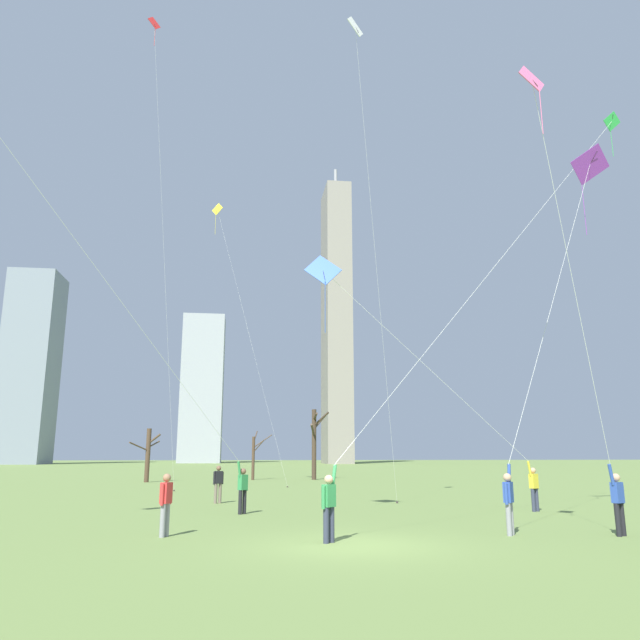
% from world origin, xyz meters
% --- Properties ---
extents(ground_plane, '(400.00, 400.00, 0.00)m').
position_xyz_m(ground_plane, '(0.00, 0.00, 0.00)').
color(ground_plane, olive).
extents(kite_flyer_far_back_pink, '(3.64, 3.12, 11.96)m').
position_xyz_m(kite_flyer_far_back_pink, '(7.05, 0.40, 2.15)').
color(kite_flyer_far_back_pink, black).
rests_on(kite_flyer_far_back_pink, ground).
extents(kite_flyer_midfield_left_green, '(13.72, 6.26, 16.39)m').
position_xyz_m(kite_flyer_midfield_left_green, '(0.99, 1.18, 2.64)').
color(kite_flyer_midfield_left_green, '#33384C').
rests_on(kite_flyer_midfield_left_green, ground).
extents(kite_flyer_foreground_left_purple, '(6.75, 4.12, 13.69)m').
position_xyz_m(kite_flyer_foreground_left_purple, '(6.09, 2.20, 4.17)').
color(kite_flyer_foreground_left_purple, gray).
rests_on(kite_flyer_foreground_left_purple, ground).
extents(kite_flyer_midfield_right_teal, '(10.78, 9.77, 15.26)m').
position_xyz_m(kite_flyer_midfield_right_teal, '(-4.11, 6.67, 3.03)').
color(kite_flyer_midfield_right_teal, black).
rests_on(kite_flyer_midfield_right_teal, ground).
extents(kite_flyer_midfield_center_blue, '(9.24, 1.83, 9.45)m').
position_xyz_m(kite_flyer_midfield_center_blue, '(6.64, 7.35, 2.65)').
color(kite_flyer_midfield_center_blue, '#33384C').
rests_on(kite_flyer_midfield_center_blue, ground).
extents(bystander_strolling_midfield, '(0.45, 0.35, 1.62)m').
position_xyz_m(bystander_strolling_midfield, '(-3.63, 13.12, 0.90)').
color(bystander_strolling_midfield, '#726656').
rests_on(bystander_strolling_midfield, ground).
extents(bystander_far_off_by_trees, '(0.31, 0.48, 1.62)m').
position_xyz_m(bystander_far_off_by_trees, '(-4.65, 2.14, 0.90)').
color(bystander_far_off_by_trees, gray).
rests_on(bystander_far_off_by_trees, ground).
extents(distant_kite_drifting_right_yellow, '(5.81, 3.09, 20.75)m').
position_xyz_m(distant_kite_drifting_right_yellow, '(-4.52, 28.17, 18.69)').
color(distant_kite_drifting_right_yellow, yellow).
rests_on(distant_kite_drifting_right_yellow, ground).
extents(distant_kite_low_near_trees_red, '(2.70, 3.96, 28.84)m').
position_xyz_m(distant_kite_low_near_trees_red, '(-8.48, 19.27, 24.85)').
color(distant_kite_low_near_trees_red, red).
rests_on(distant_kite_low_near_trees_red, ground).
extents(distant_kite_drifting_left_white, '(2.93, 4.81, 21.08)m').
position_xyz_m(distant_kite_drifting_left_white, '(2.00, 8.16, 18.84)').
color(distant_kite_drifting_left_white, white).
rests_on(distant_kite_drifting_left_white, ground).
extents(bare_tree_rightmost, '(1.84, 2.71, 5.90)m').
position_xyz_m(bare_tree_rightmost, '(3.62, 37.34, 3.28)').
color(bare_tree_rightmost, '#423326').
rests_on(bare_tree_rightmost, ground).
extents(bare_tree_right_of_center, '(2.20, 2.60, 4.08)m').
position_xyz_m(bare_tree_right_of_center, '(-9.79, 34.41, 2.15)').
color(bare_tree_right_of_center, '#4C3828').
rests_on(bare_tree_right_of_center, ground).
extents(bare_tree_far_right_edge, '(1.70, 2.62, 4.11)m').
position_xyz_m(bare_tree_far_right_edge, '(-1.51, 37.68, 2.00)').
color(bare_tree_far_right_edge, '#4C3828').
rests_on(bare_tree_far_right_edge, ground).
extents(skyline_squat_block, '(9.95, 11.06, 41.45)m').
position_xyz_m(skyline_squat_block, '(-48.48, 122.68, 20.73)').
color(skyline_squat_block, gray).
rests_on(skyline_squat_block, ground).
extents(skyline_mid_tower_right, '(9.92, 9.69, 35.41)m').
position_xyz_m(skyline_mid_tower_right, '(-12.15, 134.85, 17.70)').
color(skyline_mid_tower_right, '#9EA3AD').
rests_on(skyline_mid_tower_right, ground).
extents(skyline_short_annex, '(5.79, 11.57, 70.94)m').
position_xyz_m(skyline_short_annex, '(18.95, 121.67, 32.68)').
color(skyline_short_annex, gray).
rests_on(skyline_short_annex, ground).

